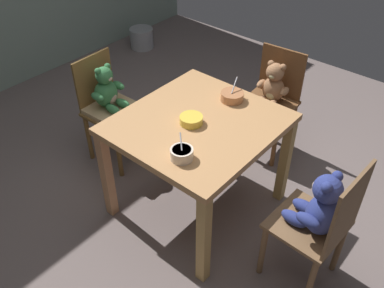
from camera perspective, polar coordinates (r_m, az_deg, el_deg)
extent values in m
cube|color=#6D5F5C|center=(3.09, 0.72, -8.39)|extent=(5.20, 5.20, 0.04)
cube|color=tan|center=(2.60, 0.84, 2.73)|extent=(0.98, 0.91, 0.04)
cube|color=#AF884E|center=(2.42, 1.59, -12.99)|extent=(0.06, 0.06, 0.69)
cube|color=#AD8B4D|center=(2.96, 12.53, -2.29)|extent=(0.06, 0.06, 0.69)
cube|color=#B47E54|center=(2.83, -11.52, -4.25)|extent=(0.06, 0.06, 0.69)
cube|color=tan|center=(3.31, 0.19, 3.72)|extent=(0.06, 0.06, 0.69)
cube|color=brown|center=(3.35, 10.33, 5.26)|extent=(0.40, 0.42, 0.02)
cube|color=brown|center=(3.39, 12.15, 9.54)|extent=(0.05, 0.36, 0.40)
cylinder|color=brown|center=(3.42, 6.22, 1.96)|extent=(0.04, 0.04, 0.42)
cylinder|color=brown|center=(3.31, 11.19, -0.10)|extent=(0.04, 0.04, 0.42)
cylinder|color=brown|center=(3.65, 8.77, 4.33)|extent=(0.04, 0.04, 0.42)
cylinder|color=brown|center=(3.54, 13.49, 2.47)|extent=(0.04, 0.04, 0.42)
ellipsoid|color=#A7744D|center=(3.34, 11.07, 7.35)|extent=(0.16, 0.19, 0.20)
ellipsoid|color=beige|center=(3.31, 10.66, 6.86)|extent=(0.06, 0.10, 0.12)
sphere|color=#A7744D|center=(3.26, 11.31, 9.57)|extent=(0.14, 0.14, 0.14)
ellipsoid|color=beige|center=(3.23, 10.89, 9.08)|extent=(0.05, 0.06, 0.04)
sphere|color=#A7744D|center=(3.26, 10.74, 10.71)|extent=(0.05, 0.05, 0.05)
sphere|color=#A7744D|center=(3.23, 12.29, 10.18)|extent=(0.05, 0.05, 0.05)
ellipsoid|color=#A7744D|center=(3.35, 9.44, 8.11)|extent=(0.12, 0.06, 0.06)
ellipsoid|color=#A7744D|center=(3.28, 12.48, 7.00)|extent=(0.12, 0.06, 0.06)
ellipsoid|color=#A7744D|center=(3.32, 9.35, 5.84)|extent=(0.14, 0.07, 0.06)
ellipsoid|color=#A7744D|center=(3.28, 10.83, 5.28)|extent=(0.14, 0.07, 0.06)
cube|color=brown|center=(3.26, -10.43, 4.17)|extent=(0.39, 0.42, 0.02)
cube|color=brown|center=(3.27, -13.20, 8.44)|extent=(0.35, 0.03, 0.41)
cylinder|color=brown|center=(3.20, -9.93, -1.42)|extent=(0.04, 0.04, 0.42)
cylinder|color=brown|center=(3.37, -6.06, 1.30)|extent=(0.04, 0.04, 0.42)
cylinder|color=brown|center=(3.42, -13.90, 0.89)|extent=(0.04, 0.04, 0.42)
cylinder|color=brown|center=(3.57, -10.09, 3.35)|extent=(0.04, 0.04, 0.42)
cube|color=tan|center=(3.24, -10.49, 4.58)|extent=(0.36, 0.38, 0.04)
ellipsoid|color=#387945|center=(3.22, -11.61, 6.82)|extent=(0.19, 0.16, 0.21)
ellipsoid|color=beige|center=(3.19, -10.96, 6.38)|extent=(0.10, 0.06, 0.13)
sphere|color=#387945|center=(3.14, -11.84, 9.17)|extent=(0.13, 0.13, 0.13)
ellipsoid|color=beige|center=(3.11, -11.26, 8.78)|extent=(0.05, 0.05, 0.04)
sphere|color=#387945|center=(3.10, -12.70, 9.65)|extent=(0.05, 0.05, 0.05)
sphere|color=#387945|center=(3.15, -11.47, 10.32)|extent=(0.05, 0.05, 0.05)
ellipsoid|color=#387945|center=(3.14, -12.78, 6.29)|extent=(0.06, 0.12, 0.06)
ellipsoid|color=#387945|center=(3.25, -10.04, 7.88)|extent=(0.06, 0.12, 0.06)
ellipsoid|color=#387945|center=(3.16, -10.75, 4.67)|extent=(0.07, 0.14, 0.06)
ellipsoid|color=#387945|center=(3.22, -9.44, 5.48)|extent=(0.07, 0.14, 0.06)
cube|color=brown|center=(2.47, 15.47, -10.47)|extent=(0.41, 0.40, 0.02)
cube|color=brown|center=(2.26, 20.46, -8.57)|extent=(0.36, 0.03, 0.46)
cylinder|color=brown|center=(2.77, 13.58, -9.92)|extent=(0.04, 0.04, 0.42)
cylinder|color=brown|center=(2.58, 9.62, -14.09)|extent=(0.04, 0.04, 0.42)
cylinder|color=brown|center=(2.70, 19.43, -13.11)|extent=(0.04, 0.04, 0.42)
cylinder|color=brown|center=(2.51, 15.87, -17.74)|extent=(0.04, 0.04, 0.42)
ellipsoid|color=navy|center=(2.36, 17.40, -9.12)|extent=(0.22, 0.19, 0.24)
ellipsoid|color=beige|center=(2.38, 16.14, -8.67)|extent=(0.12, 0.07, 0.15)
sphere|color=navy|center=(2.23, 18.05, -5.89)|extent=(0.15, 0.15, 0.15)
ellipsoid|color=beige|center=(2.26, 16.76, -5.46)|extent=(0.06, 0.06, 0.05)
sphere|color=navy|center=(2.23, 19.21, -4.20)|extent=(0.06, 0.06, 0.06)
sphere|color=navy|center=(2.16, 17.90, -5.67)|extent=(0.06, 0.06, 0.06)
ellipsoid|color=navy|center=(2.42, 18.35, -6.74)|extent=(0.07, 0.14, 0.07)
ellipsoid|color=navy|center=(2.26, 15.51, -10.00)|extent=(0.07, 0.14, 0.07)
ellipsoid|color=navy|center=(2.48, 15.15, -8.31)|extent=(0.08, 0.16, 0.07)
ellipsoid|color=navy|center=(2.41, 13.73, -9.85)|extent=(0.08, 0.16, 0.07)
cylinder|color=#B8754A|center=(2.78, 5.49, 6.50)|extent=(0.15, 0.15, 0.06)
cylinder|color=#B8754A|center=(2.80, 5.46, 6.07)|extent=(0.08, 0.08, 0.01)
cylinder|color=#C6B786|center=(2.77, 5.52, 6.93)|extent=(0.13, 0.13, 0.01)
cylinder|color=#BCBCC1|center=(2.78, 5.81, 7.99)|extent=(0.10, 0.04, 0.08)
ellipsoid|color=#BCBCC1|center=(2.76, 5.44, 6.74)|extent=(0.04, 0.03, 0.01)
cylinder|color=yellow|center=(2.56, -0.10, 3.31)|extent=(0.14, 0.14, 0.05)
cylinder|color=yellow|center=(2.57, -0.10, 2.95)|extent=(0.08, 0.08, 0.01)
cylinder|color=#D0AD8C|center=(2.54, -0.10, 3.69)|extent=(0.12, 0.12, 0.01)
cylinder|color=beige|center=(2.29, -1.41, -1.35)|extent=(0.13, 0.13, 0.06)
cylinder|color=beige|center=(2.31, -1.40, -1.87)|extent=(0.07, 0.07, 0.01)
cylinder|color=beige|center=(2.27, -1.42, -0.82)|extent=(0.11, 0.11, 0.01)
cylinder|color=#BCBCC1|center=(2.27, -1.51, 0.34)|extent=(0.07, 0.07, 0.07)
ellipsoid|color=#BCBCC1|center=(2.27, -1.39, -1.07)|extent=(0.04, 0.04, 0.01)
cylinder|color=#93969B|center=(5.17, -6.88, 14.14)|extent=(0.27, 0.27, 0.24)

